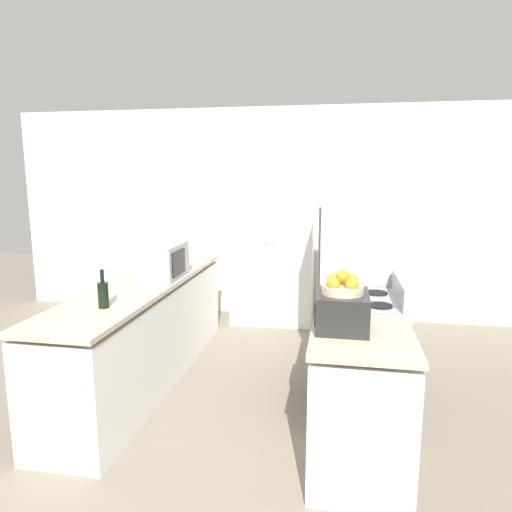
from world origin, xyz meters
The scene contains 11 objects.
ground_plane centered at (0.00, 0.00, 0.00)m, with size 14.00×14.00×0.00m, color slate.
wall_back centered at (0.00, 3.58, 1.30)m, with size 7.00×0.06×2.60m.
counter_left centered at (-0.90, 1.48, 0.43)m, with size 0.60×2.77×0.88m.
counter_right centered at (0.90, 0.49, 0.43)m, with size 0.60×0.77×0.88m.
pantry_cabinet centered at (-0.03, 3.27, 1.02)m, with size 0.97×0.55×2.04m.
stove centered at (0.92, 1.26, 0.45)m, with size 0.66×0.73×1.04m.
refrigerator centered at (0.95, 2.05, 0.92)m, with size 0.73×0.77×1.84m.
microwave centered at (-0.80, 1.65, 1.03)m, with size 0.35×0.50×0.30m.
wine_bottle centered at (-0.84, 0.70, 0.98)m, with size 0.07×0.07×0.27m.
toaster_oven centered at (0.78, 0.56, 0.99)m, with size 0.31×0.38×0.22m.
fruit_bowl centered at (0.78, 0.56, 1.15)m, with size 0.25×0.25×0.15m.
Camera 1 is at (0.75, -2.11, 1.80)m, focal length 32.00 mm.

